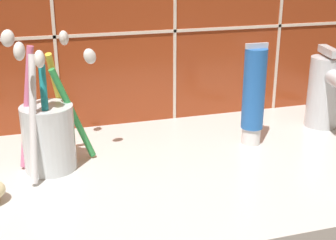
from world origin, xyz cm
name	(u,v)px	position (x,y,z in cm)	size (l,w,h in cm)	color
sink_counter	(201,169)	(0.00, 0.00, 1.00)	(79.21, 39.12, 2.00)	silver
toothbrush_cup	(49,131)	(-20.43, 4.53, 7.48)	(12.56, 14.58, 19.26)	silver
toothpaste_tube	(254,95)	(9.87, 4.48, 9.85)	(3.55, 3.38, 15.76)	white
sink_faucet	(326,90)	(24.77, 7.62, 8.57)	(5.60, 11.70, 13.53)	silver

